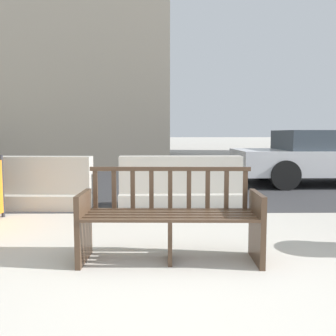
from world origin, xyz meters
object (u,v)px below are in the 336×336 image
object	(u,v)px
street_bench	(170,220)
jersey_barrier_left	(30,187)
jersey_barrier_centre	(181,186)
car_sedan_mid	(330,157)

from	to	relation	value
street_bench	jersey_barrier_left	distance (m)	3.39
street_bench	jersey_barrier_left	world-z (taller)	street_bench
street_bench	jersey_barrier_centre	bearing A→B (deg)	85.16
street_bench	car_sedan_mid	world-z (taller)	car_sedan_mid
jersey_barrier_centre	jersey_barrier_left	xyz separation A→B (m)	(-2.44, -0.06, 0.00)
jersey_barrier_centre	jersey_barrier_left	distance (m)	2.45
jersey_barrier_centre	street_bench	bearing A→B (deg)	-94.84
street_bench	car_sedan_mid	size ratio (longest dim) A/B	0.38
street_bench	jersey_barrier_centre	world-z (taller)	street_bench
street_bench	jersey_barrier_left	size ratio (longest dim) A/B	0.84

